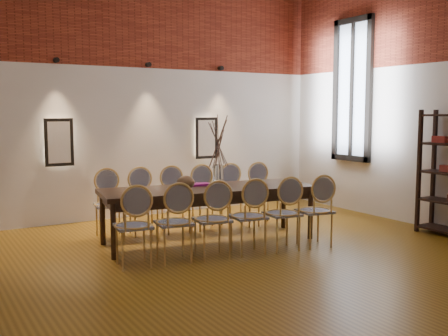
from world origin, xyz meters
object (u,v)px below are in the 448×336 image
chair_near_d (248,216)px  chair_far_b (144,202)px  chair_near_e (282,214)px  chair_far_d (206,198)px  chair_far_f (264,194)px  book (200,184)px  dining_table (209,215)px  chair_near_a (133,226)px  chair_near_c (212,219)px  vase (218,176)px  bowl (186,182)px  chair_far_e (236,196)px  chair_near_b (174,223)px  chair_far_c (176,200)px  chair_near_f (315,211)px  chair_far_a (110,205)px

chair_near_d → chair_far_b: same height
chair_near_e → chair_far_d: (-0.26, 1.55, 0.00)m
chair_far_f → book: (-1.32, -0.34, 0.30)m
dining_table → chair_near_e: chair_near_e is taller
chair_near_a → chair_far_f: same height
chair_near_c → vase: (0.49, 0.68, 0.43)m
chair_near_c → chair_near_d: size_ratio=1.00×
chair_far_f → vase: 1.37m
bowl → book: bearing=33.3°
chair_far_e → bowl: 1.38m
chair_far_d → book: (-0.37, -0.48, 0.30)m
dining_table → vase: vase is taller
chair_near_b → chair_far_c: size_ratio=1.00×
chair_far_c → bowl: bearing=82.5°
chair_near_a → chair_near_d: same height
dining_table → chair_far_b: size_ratio=3.08×
book → chair_near_b: bearing=-133.6°
chair_near_d → book: (-0.15, 0.99, 0.30)m
chair_near_f → chair_far_f: (0.22, 1.47, 0.00)m
chair_near_f → vase: size_ratio=3.13×
chair_near_b → chair_far_f: same height
chair_near_e → chair_far_f: 1.57m
chair_far_d → chair_far_e: bearing=-180.0°
chair_far_d → vase: bearing=82.2°
chair_near_e → chair_far_e: 1.49m
chair_near_c → chair_far_e: same height
chair_near_f → chair_far_d: bearing=122.9°
chair_far_c → dining_table: bearing=107.9°
chair_near_d → chair_far_d: 1.49m
chair_near_a → chair_near_c: size_ratio=1.00×
chair_near_a → vase: size_ratio=3.13×
chair_near_b → chair_near_f: size_ratio=1.00×
chair_far_f → chair_far_e: bearing=-0.0°
chair_near_e → bowl: size_ratio=3.92×
chair_far_f → vase: size_ratio=3.13×
chair_near_c → chair_far_a: 1.78m
chair_near_b → chair_far_f: (2.13, 1.19, 0.00)m
chair_near_a → chair_near_e: same height
dining_table → chair_near_f: bearing=-31.7°
bowl → book: (0.33, 0.22, -0.07)m
vase → book: size_ratio=1.15×
chair_near_a → chair_far_a: (0.22, 1.47, 0.00)m
bowl → chair_far_b: bearing=106.9°
chair_near_d → chair_far_d: size_ratio=1.00×
chair_far_c → vase: size_ratio=3.13×
chair_far_b → bowl: size_ratio=3.92×
chair_far_b → chair_far_c: 0.48m
dining_table → bowl: 0.58m
chair_far_a → chair_far_f: bearing=180.0°
dining_table → chair_far_b: bearing=134.2°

